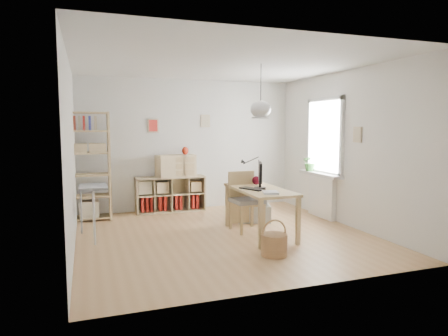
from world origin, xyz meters
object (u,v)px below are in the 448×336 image
object	(u,v)px
chair	(245,197)
storage_chest	(254,210)
monitor	(260,174)
drawer_chest	(176,166)
desk	(260,194)
cube_shelf	(169,197)
tall_bookshelf	(87,162)

from	to	relation	value
chair	storage_chest	bearing A→B (deg)	49.69
monitor	drawer_chest	bearing A→B (deg)	134.75
desk	cube_shelf	distance (m)	2.48
drawer_chest	storage_chest	bearing A→B (deg)	-57.71
monitor	drawer_chest	world-z (taller)	monitor
desk	chair	bearing A→B (deg)	107.61
cube_shelf	drawer_chest	xyz separation A→B (m)	(0.13, -0.04, 0.64)
monitor	drawer_chest	size ratio (longest dim) A/B	0.59
tall_bookshelf	cube_shelf	bearing A→B (deg)	10.19
tall_bookshelf	chair	bearing A→B (deg)	-32.93
cube_shelf	chair	bearing A→B (deg)	-64.18
cube_shelf	monitor	world-z (taller)	monitor
desk	tall_bookshelf	xyz separation A→B (m)	(-2.59, 1.95, 0.43)
storage_chest	cube_shelf	bearing A→B (deg)	152.64
desk	cube_shelf	bearing A→B (deg)	114.61
tall_bookshelf	drawer_chest	world-z (taller)	tall_bookshelf
cube_shelf	chair	size ratio (longest dim) A/B	1.43
storage_chest	tall_bookshelf	bearing A→B (deg)	177.87
storage_chest	desk	bearing A→B (deg)	-90.19
chair	monitor	bearing A→B (deg)	-74.77
drawer_chest	chair	bearing A→B (deg)	-77.66
cube_shelf	monitor	distance (m)	2.54
drawer_chest	cube_shelf	bearing A→B (deg)	152.47
cube_shelf	drawer_chest	distance (m)	0.66
chair	monitor	world-z (taller)	monitor
desk	storage_chest	size ratio (longest dim) A/B	1.84
storage_chest	drawer_chest	world-z (taller)	drawer_chest
monitor	drawer_chest	xyz separation A→B (m)	(-0.90, 2.17, -0.04)
cube_shelf	storage_chest	distance (m)	1.86
tall_bookshelf	storage_chest	bearing A→B (deg)	-19.77
tall_bookshelf	monitor	world-z (taller)	tall_bookshelf
desk	drawer_chest	xyz separation A→B (m)	(-0.89, 2.19, 0.28)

